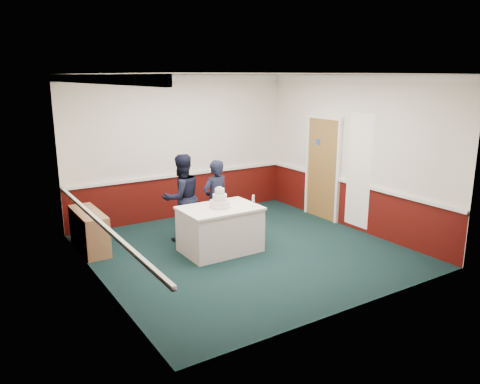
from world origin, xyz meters
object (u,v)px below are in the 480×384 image
cake_knife (224,210)px  champagne_flute (253,199)px  sideboard (89,231)px  person_man (182,197)px  person_woman (216,200)px  cake_table (220,229)px  wedding_cake (220,201)px

cake_knife → champagne_flute: champagne_flute is taller
sideboard → champagne_flute: bearing=-32.8°
cake_knife → person_man: (-0.25, 1.10, 0.01)m
sideboard → person_woman: size_ratio=0.80×
sideboard → cake_table: size_ratio=0.91×
cake_table → cake_knife: cake_knife is taller
champagne_flute → person_man: bearing=123.6°
champagne_flute → wedding_cake: bearing=150.8°
wedding_cake → champagne_flute: wedding_cake is taller
wedding_cake → person_man: (-0.28, 0.90, -0.10)m
champagne_flute → person_woman: (-0.26, 0.85, -0.18)m
wedding_cake → person_man: size_ratio=0.23×
sideboard → cake_knife: 2.41m
cake_knife → wedding_cake: bearing=62.2°
sideboard → cake_table: cake_table is taller
cake_table → person_man: 1.03m
champagne_flute → person_man: (-0.78, 1.18, -0.12)m
cake_knife → person_man: bearing=83.8°
cake_table → wedding_cake: size_ratio=3.63×
person_man → person_woman: (0.52, -0.34, -0.05)m
wedding_cake → person_man: 0.95m
champagne_flute → person_man: size_ratio=0.13×
sideboard → person_woman: person_woman is taller
person_man → cake_knife: bearing=97.7°
person_woman → champagne_flute: bearing=97.4°
cake_table → person_woman: (0.24, 0.57, 0.35)m
wedding_cake → person_woman: person_woman is taller
cake_table → wedding_cake: 0.50m
sideboard → champagne_flute: size_ratio=5.85×
wedding_cake → person_man: person_man is taller
sideboard → person_woman: (2.13, -0.70, 0.40)m
cake_table → champagne_flute: (0.50, -0.28, 0.53)m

